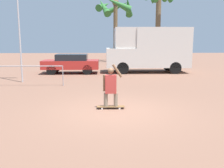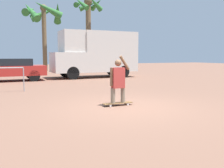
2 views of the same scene
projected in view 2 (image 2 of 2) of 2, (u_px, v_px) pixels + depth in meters
ground_plane at (127, 107)px, 7.66m from camera, size 80.00×80.00×0.00m
skateboard at (118, 103)px, 7.86m from camera, size 0.97×0.23×0.09m
person_skateboarder at (118, 79)px, 7.77m from camera, size 0.68×0.22×1.49m
camper_van at (96, 53)px, 18.12m from camera, size 6.08×2.22×3.29m
parked_car_red at (12, 69)px, 15.47m from camera, size 4.03×1.76×1.39m
palm_tree_near_van at (88, 15)px, 26.61m from camera, size 3.12×3.21×7.78m
palm_tree_center_background at (42, 15)px, 25.17m from camera, size 4.22×4.01×7.04m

